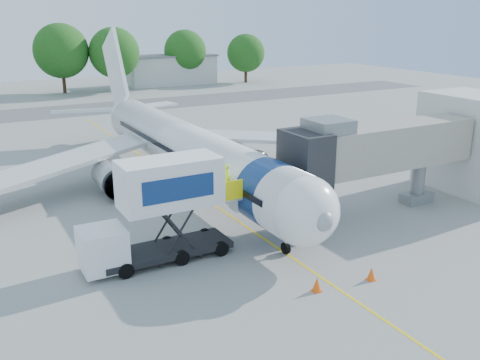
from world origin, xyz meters
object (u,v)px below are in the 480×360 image
ground_tug (401,311)px  aircraft (185,148)px  catering_hiloader (159,212)px  jet_bridge (371,149)px

ground_tug → aircraft: bearing=79.7°
aircraft → ground_tug: 22.01m
catering_hiloader → ground_tug: 12.75m
aircraft → ground_tug: (0.23, -21.90, -2.23)m
aircraft → catering_hiloader: aircraft is taller
jet_bridge → ground_tug: (-7.76, -10.78, -3.63)m
catering_hiloader → ground_tug: (6.50, -10.77, -2.04)m
jet_bridge → catering_hiloader: jet_bridge is taller
aircraft → jet_bridge: (7.99, -11.12, 1.39)m
aircraft → jet_bridge: size_ratio=2.71×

